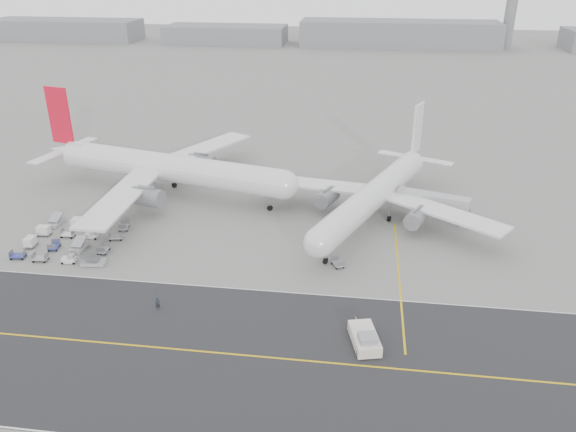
# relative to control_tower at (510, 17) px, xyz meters

# --- Properties ---
(ground) EXTENTS (700.00, 700.00, 0.00)m
(ground) POSITION_rel_control_tower_xyz_m (-100.00, -265.00, -16.25)
(ground) COLOR gray
(ground) RESTS_ON ground
(taxiway) EXTENTS (220.00, 59.00, 0.03)m
(taxiway) POSITION_rel_control_tower_xyz_m (-94.98, -282.98, -16.24)
(taxiway) COLOR #2C2C2F
(taxiway) RESTS_ON ground
(horizon_buildings) EXTENTS (520.00, 28.00, 28.00)m
(horizon_buildings) POSITION_rel_control_tower_xyz_m (-70.00, -5.00, -16.25)
(horizon_buildings) COLOR gray
(horizon_buildings) RESTS_ON ground
(control_tower) EXTENTS (7.00, 7.00, 31.25)m
(control_tower) POSITION_rel_control_tower_xyz_m (0.00, 0.00, 0.00)
(control_tower) COLOR gray
(control_tower) RESTS_ON ground
(airliner_a) EXTENTS (61.03, 59.67, 21.41)m
(airliner_a) POSITION_rel_control_tower_xyz_m (-119.22, -231.28, -10.09)
(airliner_a) COLOR silver
(airliner_a) RESTS_ON ground
(airliner_b) EXTENTS (49.26, 50.35, 18.33)m
(airliner_b) POSITION_rel_control_tower_xyz_m (-74.06, -237.93, -10.97)
(airliner_b) COLOR silver
(airliner_b) RESTS_ON ground
(pushback_tug) EXTENTS (4.78, 9.00, 2.54)m
(pushback_tug) POSITION_rel_control_tower_xyz_m (-75.39, -278.63, -15.21)
(pushback_tug) COLOR silver
(pushback_tug) RESTS_ON ground
(jet_bridge) EXTENTS (14.89, 7.05, 5.60)m
(jet_bridge) POSITION_rel_control_tower_xyz_m (-62.48, -236.95, -12.35)
(jet_bridge) COLOR gray
(jet_bridge) RESTS_ON ground
(gse_cluster) EXTENTS (23.74, 23.04, 1.95)m
(gse_cluster) POSITION_rel_control_tower_xyz_m (-128.38, -256.28, -16.25)
(gse_cluster) COLOR #97989C
(gse_cluster) RESTS_ON ground
(stray_dolly) EXTENTS (2.40, 2.76, 1.45)m
(stray_dolly) POSITION_rel_control_tower_xyz_m (-80.15, -258.02, -16.25)
(stray_dolly) COLOR silver
(stray_dolly) RESTS_ON ground
(ground_crew_a) EXTENTS (0.84, 0.70, 1.95)m
(ground_crew_a) POSITION_rel_control_tower_xyz_m (-105.94, -274.32, -15.28)
(ground_crew_a) COLOR black
(ground_crew_a) RESTS_ON ground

